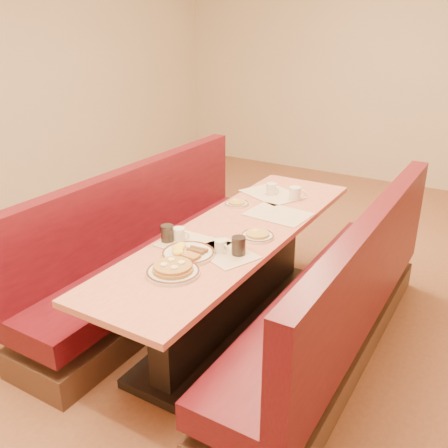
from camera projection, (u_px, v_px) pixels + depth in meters
The scene contains 19 objects.
ground at pixel (235, 325), 3.61m from camera, with size 8.00×8.00×0.00m, color #9E6647.
room_envelope at pixel (238, 42), 2.86m from camera, with size 6.04×8.04×2.82m.
diner_table at pixel (235, 280), 3.47m from camera, with size 0.70×2.50×0.75m.
booth_left at pixel (153, 257), 3.82m from camera, with size 0.55×2.50×1.05m.
booth_right at pixel (337, 311), 3.12m from camera, with size 0.55×2.50×1.05m.
placemat_near_left at pixel (193, 244), 3.11m from camera, with size 0.40×0.30×0.00m, color beige.
placemat_near_right at pixel (225, 253), 2.99m from camera, with size 0.37×0.28×0.00m, color beige.
placemat_far_left at pixel (272, 194), 3.98m from camera, with size 0.45×0.34×0.00m, color beige.
placemat_far_right at pixel (278, 214), 3.58m from camera, with size 0.43×0.32×0.00m, color beige.
pancake_plate at pixel (173, 270), 2.75m from camera, with size 0.30×0.30×0.07m.
eggs_plate at pixel (187, 253), 2.96m from camera, with size 0.32×0.32×0.06m.
extra_plate_mid at pixel (257, 235), 3.21m from camera, with size 0.22×0.22×0.04m.
extra_plate_far at pixel (237, 203), 3.76m from camera, with size 0.18×0.18×0.04m.
coffee_mug_a at pixel (221, 246), 2.99m from camera, with size 0.10×0.07×0.08m.
coffee_mug_b at pixel (179, 234), 3.15m from camera, with size 0.11×0.08×0.08m.
coffee_mug_c at pixel (295, 193), 3.86m from camera, with size 0.13×0.09×0.10m.
coffee_mug_d at pixel (272, 189), 3.97m from camera, with size 0.12×0.08×0.09m.
soda_tumbler_near at pixel (167, 234), 3.13m from camera, with size 0.08×0.08×0.11m.
soda_tumbler_mid at pixel (239, 246), 2.96m from camera, with size 0.08×0.08×0.12m.
Camera 1 is at (1.50, -2.65, 2.07)m, focal length 40.00 mm.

